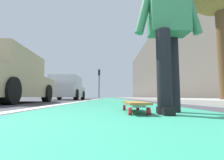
# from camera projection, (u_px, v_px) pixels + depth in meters

# --- Properties ---
(ground_plane) EXTENTS (80.00, 80.00, 0.00)m
(ground_plane) POSITION_uv_depth(u_px,v_px,m) (112.00, 100.00, 10.37)
(ground_plane) COLOR #38383D
(bike_lane_paint) EXTENTS (56.00, 2.14, 0.00)m
(bike_lane_paint) POSITION_uv_depth(u_px,v_px,m) (111.00, 98.00, 24.30)
(bike_lane_paint) COLOR #288466
(bike_lane_paint) RESTS_ON ground
(lane_stripe_white) EXTENTS (52.00, 0.16, 0.01)m
(lane_stripe_white) POSITION_uv_depth(u_px,v_px,m) (100.00, 99.00, 20.31)
(lane_stripe_white) COLOR silver
(lane_stripe_white) RESTS_ON ground
(sidewalk_curb) EXTENTS (52.00, 3.20, 0.11)m
(sidewalk_curb) POSITION_uv_depth(u_px,v_px,m) (142.00, 98.00, 18.37)
(sidewalk_curb) COLOR #9E9B93
(sidewalk_curb) RESTS_ON ground
(building_facade) EXTENTS (40.00, 1.20, 8.74)m
(building_facade) POSITION_uv_depth(u_px,v_px,m) (157.00, 65.00, 22.81)
(building_facade) COLOR #5B544B
(building_facade) RESTS_ON ground
(skateboard) EXTENTS (0.84, 0.21, 0.11)m
(skateboard) POSITION_uv_depth(u_px,v_px,m) (134.00, 104.00, 1.90)
(skateboard) COLOR red
(skateboard) RESTS_ON ground
(skater_person) EXTENTS (0.46, 0.72, 1.64)m
(skater_person) POSITION_uv_depth(u_px,v_px,m) (168.00, 24.00, 1.84)
(skater_person) COLOR black
(skater_person) RESTS_ON ground
(parked_car_near) EXTENTS (4.11, 2.02, 1.46)m
(parked_car_near) POSITION_uv_depth(u_px,v_px,m) (3.00, 79.00, 4.96)
(parked_car_near) COLOR tan
(parked_car_near) RESTS_ON ground
(parked_car_mid) EXTENTS (4.37, 1.94, 1.47)m
(parked_car_mid) POSITION_uv_depth(u_px,v_px,m) (67.00, 89.00, 11.22)
(parked_car_mid) COLOR #B7B7BC
(parked_car_mid) RESTS_ON ground
(traffic_light) EXTENTS (0.33, 0.28, 4.04)m
(traffic_light) POSITION_uv_depth(u_px,v_px,m) (99.00, 78.00, 24.51)
(traffic_light) COLOR #2D2D2D
(traffic_light) RESTS_ON ground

